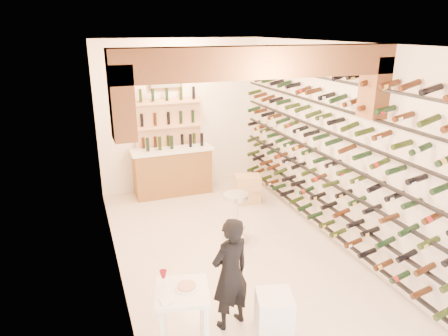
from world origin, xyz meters
name	(u,v)px	position (x,y,z in m)	size (l,w,h in m)	color
ground	(230,250)	(0.00, 0.00, 0.00)	(6.00, 6.00, 0.00)	beige
room_shell	(238,115)	(0.00, -0.26, 2.25)	(3.52, 6.02, 3.21)	white
wine_rack	(319,148)	(1.53, 0.00, 1.55)	(0.32, 5.70, 2.56)	black
back_counter	(172,170)	(-0.30, 2.65, 0.53)	(1.70, 0.62, 1.29)	brown
back_shelving	(169,138)	(-0.30, 2.89, 1.17)	(1.40, 0.31, 2.73)	tan
tasting_table	(183,301)	(-1.27, -1.85, 0.66)	(0.66, 0.66, 0.98)	white
white_stool	(274,314)	(-0.20, -1.92, 0.26)	(0.41, 0.41, 0.51)	white
person	(230,274)	(-0.63, -1.61, 0.70)	(0.51, 0.34, 1.41)	black
chrome_barstool	(236,214)	(0.19, 0.26, 0.49)	(0.43, 0.43, 0.84)	silver
crate_lower	(247,195)	(1.01, 1.65, 0.14)	(0.47, 0.33, 0.28)	tan
crate_upper	(248,182)	(1.01, 1.65, 0.43)	(0.50, 0.34, 0.29)	tan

